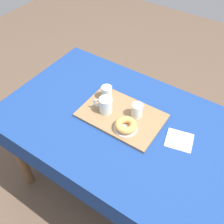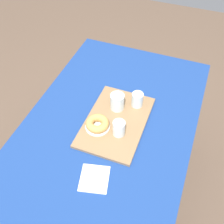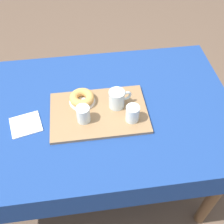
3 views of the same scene
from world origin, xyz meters
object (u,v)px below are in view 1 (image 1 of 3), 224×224
at_px(serving_tray, 121,115).
at_px(donut_plate_left, 126,128).
at_px(dining_table, 125,135).
at_px(sugar_donut_left, 126,125).
at_px(tea_mug_left, 105,105).
at_px(paper_napkin, 179,140).
at_px(water_glass_far, 137,111).
at_px(water_glass_near, 107,93).

bearing_deg(serving_tray, donut_plate_left, 134.91).
xyz_separation_m(dining_table, sugar_donut_left, (-0.02, 0.04, 0.15)).
xyz_separation_m(tea_mug_left, sugar_donut_left, (-0.17, 0.05, -0.02)).
xyz_separation_m(dining_table, paper_napkin, (-0.29, -0.05, 0.11)).
xyz_separation_m(serving_tray, donut_plate_left, (-0.07, 0.07, 0.01)).
xyz_separation_m(serving_tray, sugar_donut_left, (-0.07, 0.07, 0.04)).
height_order(water_glass_far, paper_napkin, water_glass_far).
distance_m(water_glass_far, paper_napkin, 0.28).
height_order(tea_mug_left, donut_plate_left, tea_mug_left).
distance_m(water_glass_near, sugar_donut_left, 0.26).
xyz_separation_m(sugar_donut_left, paper_napkin, (-0.27, -0.10, -0.04)).
height_order(tea_mug_left, sugar_donut_left, tea_mug_left).
bearing_deg(tea_mug_left, serving_tray, -163.65).
distance_m(tea_mug_left, sugar_donut_left, 0.17).
height_order(serving_tray, tea_mug_left, tea_mug_left).
height_order(dining_table, serving_tray, serving_tray).
relative_size(dining_table, donut_plate_left, 11.36).
xyz_separation_m(water_glass_near, paper_napkin, (-0.49, 0.04, -0.05)).
distance_m(donut_plate_left, paper_napkin, 0.29).
height_order(dining_table, water_glass_near, water_glass_near).
height_order(tea_mug_left, water_glass_near, tea_mug_left).
height_order(water_glass_near, water_glass_far, same).
bearing_deg(paper_napkin, donut_plate_left, 19.83).
distance_m(serving_tray, paper_napkin, 0.35).
xyz_separation_m(water_glass_near, water_glass_far, (-0.22, 0.03, -0.00)).
relative_size(serving_tray, sugar_donut_left, 3.81).
bearing_deg(dining_table, sugar_donut_left, 117.54).
relative_size(dining_table, sugar_donut_left, 11.92).
bearing_deg(donut_plate_left, paper_napkin, -160.17).
relative_size(tea_mug_left, paper_napkin, 0.83).
distance_m(dining_table, water_glass_near, 0.27).
bearing_deg(water_glass_far, water_glass_near, -6.71).
bearing_deg(paper_napkin, water_glass_far, -3.92).
bearing_deg(donut_plate_left, serving_tray, -45.09).
bearing_deg(paper_napkin, sugar_donut_left, 19.83).
relative_size(serving_tray, tea_mug_left, 4.07).
bearing_deg(water_glass_near, sugar_donut_left, 147.42).
distance_m(dining_table, paper_napkin, 0.32).
relative_size(water_glass_far, paper_napkin, 0.60).
distance_m(water_glass_far, sugar_donut_left, 0.12).
relative_size(sugar_donut_left, paper_napkin, 0.88).
distance_m(water_glass_far, donut_plate_left, 0.12).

